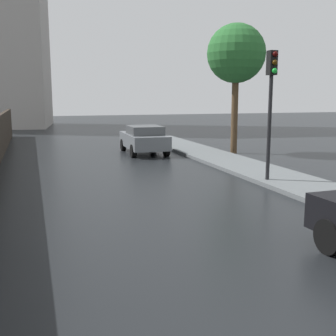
% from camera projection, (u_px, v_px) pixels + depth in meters
% --- Properties ---
extents(car_grey_mid_road, '(1.90, 3.92, 1.38)m').
position_uv_depth(car_grey_mid_road, '(144.00, 139.00, 20.76)').
color(car_grey_mid_road, slate).
rests_on(car_grey_mid_road, ground).
extents(traffic_light, '(0.26, 0.39, 4.08)m').
position_uv_depth(traffic_light, '(271.00, 91.00, 13.18)').
color(traffic_light, black).
rests_on(traffic_light, sidewalk_strip).
extents(street_tree_near, '(2.82, 2.82, 6.25)m').
position_uv_depth(street_tree_near, '(236.00, 54.00, 20.09)').
color(street_tree_near, '#4C3823').
rests_on(street_tree_near, ground).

